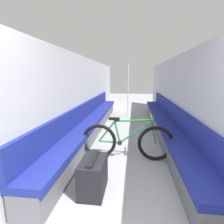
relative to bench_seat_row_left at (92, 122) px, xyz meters
The scene contains 7 objects.
wall_left 0.79m from the bench_seat_row_left, 163.20° to the right, with size 0.10×10.49×2.08m, color #B2B2B7.
wall_right 2.37m from the bench_seat_row_left, ahead, with size 0.10×10.49×2.08m, color #B2B2B7.
bench_seat_row_left is the anchor object (origin of this frame).
bench_seat_row_right 2.00m from the bench_seat_row_left, ahead, with size 0.46×6.42×0.87m.
bicycle 1.83m from the bench_seat_row_left, 55.47° to the right, with size 1.75×0.46×0.87m.
grab_pole_near 2.37m from the bench_seat_row_left, 65.80° to the left, with size 0.08×0.08×2.06m.
luggage_bag 2.61m from the bench_seat_row_left, 76.24° to the right, with size 0.32×0.54×0.50m.
Camera 1 is at (0.14, -0.93, 1.57)m, focal length 28.00 mm.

